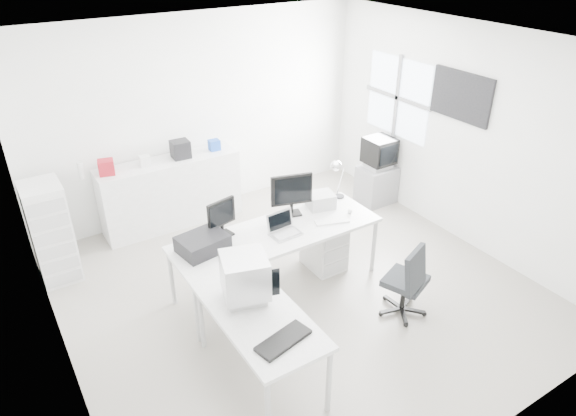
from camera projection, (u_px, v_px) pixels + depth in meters
floor at (297, 289)px, 6.03m from camera, size 5.00×5.00×0.01m
ceiling at (300, 44)px, 4.67m from camera, size 5.00×5.00×0.01m
back_wall at (201, 116)px, 7.20m from camera, size 5.00×0.02×2.80m
left_wall at (42, 254)px, 4.18m from camera, size 0.02×5.00×2.80m
right_wall at (462, 136)px, 6.52m from camera, size 0.02×5.00×2.80m
window at (398, 97)px, 7.30m from camera, size 0.02×1.20×1.10m
wall_picture at (461, 96)px, 6.34m from camera, size 0.04×0.90×0.60m
main_desk at (277, 260)px, 5.91m from camera, size 2.40×0.80×0.75m
side_desk at (260, 346)px, 4.70m from camera, size 0.70×1.40×0.75m
drawer_pedestal at (324, 245)px, 6.31m from camera, size 0.40×0.50×0.60m
inkjet_printer at (203, 243)px, 5.36m from camera, size 0.54×0.45×0.17m
lcd_monitor_small at (222, 219)px, 5.55m from camera, size 0.39×0.27×0.44m
lcd_monitor_large at (292, 195)px, 5.95m from camera, size 0.53×0.32×0.51m
laptop at (286, 226)px, 5.62m from camera, size 0.37×0.38×0.23m
white_keyboard at (332, 221)px, 5.91m from camera, size 0.42×0.24×0.02m
white_mouse at (350, 211)px, 6.08m from camera, size 0.06×0.06×0.06m
laser_printer at (321, 200)px, 6.20m from camera, size 0.36×0.33×0.18m
desk_lamp at (340, 179)px, 6.34m from camera, size 0.18×0.18×0.50m
crt_monitor at (245, 277)px, 4.58m from camera, size 0.54×0.54×0.50m
black_keyboard at (283, 340)px, 4.21m from camera, size 0.52×0.30×0.03m
office_chair at (406, 277)px, 5.46m from camera, size 0.70×0.70×0.93m
tv_cabinet at (376, 185)px, 7.81m from camera, size 0.53×0.43×0.58m
crt_tv at (379, 153)px, 7.56m from camera, size 0.50×0.48×0.45m
sideboard at (171, 192)px, 7.15m from camera, size 1.93×0.48×0.97m
clutter_box_a at (106, 167)px, 6.50m from camera, size 0.23×0.21×0.19m
clutter_box_b at (145, 161)px, 6.75m from camera, size 0.14×0.13×0.13m
clutter_box_c at (180, 149)px, 6.95m from camera, size 0.25×0.23×0.24m
clutter_box_d at (214, 145)px, 7.21m from camera, size 0.15×0.14×0.15m
clutter_bottle at (81, 170)px, 6.38m from camera, size 0.07×0.07×0.22m
filing_cabinet at (51, 232)px, 5.97m from camera, size 0.43×0.52×1.24m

